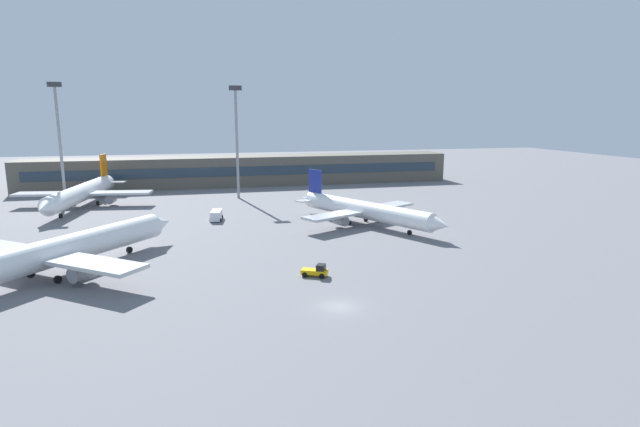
{
  "coord_description": "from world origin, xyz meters",
  "views": [
    {
      "loc": [
        -15.66,
        -53.5,
        21.98
      ],
      "look_at": [
        7.71,
        40.0,
        3.0
      ],
      "focal_mm": 28.52,
      "sensor_mm": 36.0,
      "label": 1
    }
  ],
  "objects_px": {
    "airplane_far": "(81,193)",
    "baggage_tug_yellow": "(316,271)",
    "airplane_near": "(57,252)",
    "airplane_mid": "(365,210)",
    "floodlight_tower_east": "(59,134)",
    "service_van_white": "(216,215)",
    "floodlight_tower_west": "(237,135)"
  },
  "relations": [
    {
      "from": "airplane_near",
      "to": "floodlight_tower_west",
      "type": "height_order",
      "value": "floodlight_tower_west"
    },
    {
      "from": "service_van_white",
      "to": "floodlight_tower_east",
      "type": "bearing_deg",
      "value": 137.04
    },
    {
      "from": "airplane_near",
      "to": "airplane_far",
      "type": "xyz_separation_m",
      "value": [
        -7.52,
        55.7,
        0.06
      ]
    },
    {
      "from": "airplane_near",
      "to": "airplane_far",
      "type": "distance_m",
      "value": 56.2
    },
    {
      "from": "airplane_far",
      "to": "floodlight_tower_west",
      "type": "xyz_separation_m",
      "value": [
        37.46,
        4.61,
        13.14
      ]
    },
    {
      "from": "service_van_white",
      "to": "floodlight_tower_west",
      "type": "xyz_separation_m",
      "value": [
        7.11,
        27.92,
        15.46
      ]
    },
    {
      "from": "airplane_far",
      "to": "baggage_tug_yellow",
      "type": "bearing_deg",
      "value": -57.1
    },
    {
      "from": "airplane_mid",
      "to": "airplane_near",
      "type": "bearing_deg",
      "value": -158.29
    },
    {
      "from": "airplane_far",
      "to": "airplane_near",
      "type": "bearing_deg",
      "value": -82.31
    },
    {
      "from": "service_van_white",
      "to": "floodlight_tower_east",
      "type": "xyz_separation_m",
      "value": [
        -36.37,
        33.88,
        15.78
      ]
    },
    {
      "from": "service_van_white",
      "to": "floodlight_tower_west",
      "type": "distance_m",
      "value": 32.7
    },
    {
      "from": "floodlight_tower_east",
      "to": "floodlight_tower_west",
      "type": "bearing_deg",
      "value": -7.79
    },
    {
      "from": "airplane_mid",
      "to": "service_van_white",
      "type": "xyz_separation_m",
      "value": [
        -28.79,
        11.84,
        -1.9
      ]
    },
    {
      "from": "airplane_far",
      "to": "service_van_white",
      "type": "xyz_separation_m",
      "value": [
        30.35,
        -23.31,
        -2.32
      ]
    },
    {
      "from": "airplane_mid",
      "to": "airplane_far",
      "type": "xyz_separation_m",
      "value": [
        -59.14,
        35.15,
        0.42
      ]
    },
    {
      "from": "airplane_mid",
      "to": "floodlight_tower_east",
      "type": "height_order",
      "value": "floodlight_tower_east"
    },
    {
      "from": "airplane_mid",
      "to": "airplane_far",
      "type": "bearing_deg",
      "value": 149.27
    },
    {
      "from": "airplane_mid",
      "to": "service_van_white",
      "type": "bearing_deg",
      "value": 157.64
    },
    {
      "from": "airplane_near",
      "to": "airplane_far",
      "type": "bearing_deg",
      "value": 97.69
    },
    {
      "from": "airplane_mid",
      "to": "service_van_white",
      "type": "height_order",
      "value": "airplane_mid"
    },
    {
      "from": "airplane_near",
      "to": "airplane_mid",
      "type": "distance_m",
      "value": 55.55
    },
    {
      "from": "airplane_near",
      "to": "floodlight_tower_east",
      "type": "bearing_deg",
      "value": 101.55
    },
    {
      "from": "airplane_mid",
      "to": "baggage_tug_yellow",
      "type": "relative_size",
      "value": 9.51
    },
    {
      "from": "floodlight_tower_east",
      "to": "airplane_mid",
      "type": "bearing_deg",
      "value": -35.05
    },
    {
      "from": "airplane_near",
      "to": "airplane_mid",
      "type": "height_order",
      "value": "airplane_near"
    },
    {
      "from": "floodlight_tower_east",
      "to": "baggage_tug_yellow",
      "type": "bearing_deg",
      "value": -57.54
    },
    {
      "from": "airplane_near",
      "to": "floodlight_tower_west",
      "type": "relative_size",
      "value": 1.26
    },
    {
      "from": "service_van_white",
      "to": "baggage_tug_yellow",
      "type": "bearing_deg",
      "value": -74.45
    },
    {
      "from": "airplane_mid",
      "to": "airplane_far",
      "type": "height_order",
      "value": "airplane_far"
    },
    {
      "from": "baggage_tug_yellow",
      "to": "floodlight_tower_east",
      "type": "distance_m",
      "value": 90.67
    },
    {
      "from": "floodlight_tower_west",
      "to": "service_van_white",
      "type": "bearing_deg",
      "value": -104.29
    },
    {
      "from": "service_van_white",
      "to": "floodlight_tower_west",
      "type": "bearing_deg",
      "value": 75.71
    }
  ]
}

